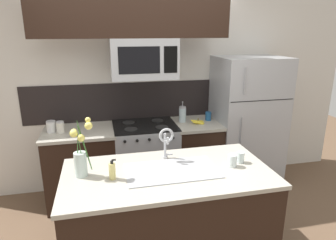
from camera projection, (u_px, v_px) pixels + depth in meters
ground_plane at (160, 237)px, 3.06m from camera, size 10.00×10.00×0.00m
rear_partition at (162, 88)px, 3.94m from camera, size 5.20×0.10×2.60m
splash_band at (141, 101)px, 3.87m from camera, size 2.89×0.01×0.48m
back_counter_left at (82, 166)px, 3.60m from camera, size 0.82×0.65×0.91m
back_counter_right at (195, 155)px, 3.91m from camera, size 0.58×0.65×0.91m
stove_range at (146, 160)px, 3.77m from camera, size 0.76×0.64×0.93m
microwave at (144, 59)px, 3.38m from camera, size 0.74×0.40×0.45m
upper_cabinet_band at (132, 9)px, 3.18m from camera, size 2.10×0.34×0.60m
refrigerator at (246, 122)px, 3.96m from camera, size 0.84×0.74×1.71m
storage_jar_tall at (51, 127)px, 3.40m from camera, size 0.10×0.10×0.13m
storage_jar_medium at (60, 127)px, 3.38m from camera, size 0.09×0.09×0.13m
banana_bunch at (198, 122)px, 3.71m from camera, size 0.19×0.13×0.08m
french_press at (182, 114)px, 3.77m from camera, size 0.09×0.09×0.27m
coffee_tin at (208, 116)px, 3.85m from camera, size 0.08×0.08×0.11m
island_counter at (168, 218)px, 2.60m from camera, size 1.71×0.89×0.91m
kitchen_sink at (172, 178)px, 2.50m from camera, size 0.76×0.44×0.16m
sink_faucet at (166, 139)px, 2.62m from camera, size 0.14×0.14×0.31m
dish_soap_bottle at (112, 171)px, 2.32m from camera, size 0.06×0.05×0.16m
drinking_glass at (232, 161)px, 2.54m from camera, size 0.08×0.08×0.11m
spare_glass at (240, 157)px, 2.62m from camera, size 0.07×0.07×0.10m
flower_vase at (81, 157)px, 2.34m from camera, size 0.18×0.14×0.49m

